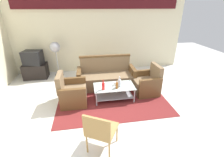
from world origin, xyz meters
TOP-DOWN VIEW (x-y plane):
  - ground_plane at (0.00, 0.00)m, footprint 14.00×14.00m
  - wall_back at (0.00, 3.05)m, footprint 6.52×0.19m
  - rug at (0.08, 0.76)m, footprint 2.98×2.23m
  - couch at (0.02, 1.48)m, footprint 1.81×0.76m
  - armchair_left at (-0.99, 0.69)m, footprint 0.70×0.76m
  - armchair_right at (1.16, 0.89)m, footprint 0.73×0.79m
  - coffee_table at (0.13, 0.67)m, footprint 1.10×0.60m
  - bottle_red at (-0.18, 0.53)m, footprint 0.08×0.08m
  - bottle_clear at (0.27, 0.62)m, footprint 0.08×0.08m
  - bottle_brown at (0.18, 0.54)m, footprint 0.07×0.07m
  - cup at (0.17, 0.72)m, footprint 0.08×0.08m
  - tv_stand at (-2.40, 2.55)m, footprint 0.80×0.50m
  - television at (-2.40, 2.55)m, footprint 0.67×0.54m
  - pedestal_fan at (-1.62, 2.60)m, footprint 0.36×0.36m
  - wicker_chair at (-0.41, -0.98)m, footprint 0.65×0.65m

SIDE VIEW (x-z plane):
  - ground_plane at x=0.00m, z-range 0.00..0.00m
  - rug at x=0.08m, z-range 0.00..0.01m
  - tv_stand at x=-2.40m, z-range 0.00..0.52m
  - coffee_table at x=0.13m, z-range 0.07..0.47m
  - armchair_left at x=-0.99m, z-range -0.14..0.71m
  - armchair_right at x=1.16m, z-range -0.14..0.71m
  - couch at x=0.02m, z-range -0.16..0.80m
  - cup at x=0.17m, z-range 0.41..0.51m
  - wicker_chair at x=-0.41m, z-range 0.07..0.91m
  - bottle_brown at x=0.18m, z-range 0.38..0.62m
  - bottle_red at x=-0.18m, z-range 0.38..0.65m
  - bottle_clear at x=0.27m, z-range 0.37..0.68m
  - television at x=-2.40m, z-range 0.52..1.00m
  - pedestal_fan at x=-1.62m, z-range 0.38..1.65m
  - wall_back at x=0.00m, z-range 0.08..2.88m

